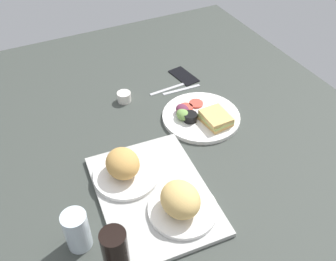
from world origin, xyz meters
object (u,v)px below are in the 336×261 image
Objects in this scene: serving_tray at (153,194)px; drinking_glass at (77,230)px; bread_plate_near at (181,202)px; cell_phone at (184,76)px; bread_plate_far at (124,168)px; plate_with_salad at (201,116)px; knife at (170,88)px; soda_bottle at (116,257)px; fork at (182,89)px; espresso_cup at (124,97)px.

drinking_glass is at bearing 104.01° from serving_tray.
cell_phone is (64.90, -35.38, -5.42)cm from bread_plate_near.
bread_plate_far is 25.98cm from drinking_glass.
plate_with_salad is (35.55, -27.36, -4.17)cm from bread_plate_near.
bread_plate_near is (-10.01, -4.38, 5.02)cm from serving_tray.
knife is at bearing 111.82° from cell_phone.
soda_bottle is at bearing 51.60° from knife.
fork is (66.48, -53.01, -9.54)cm from soda_bottle.
bread_plate_near is 1.44× the size of cell_phone.
bread_plate_far is 1.67× the size of drinking_glass.
soda_bottle reaches higher than fork.
bread_plate_near is 22.64cm from bread_plate_far.
bread_plate_near is 60.09cm from espresso_cup.
serving_tray is 1.50× the size of plate_with_salad.
bread_plate_far is at bearing 44.29° from knife.
plate_with_salad is at bearing -47.83° from soda_bottle.
fork is at bearing -27.91° from bread_plate_near.
bread_plate_near reaches higher than fork.
espresso_cup is 24.98cm from fork.
plate_with_salad is at bearing 155.86° from cell_phone.
soda_bottle is (-30.70, 13.46, 4.42)cm from bread_plate_far.
espresso_cup is (56.05, -34.76, -4.41)cm from drinking_glass.
cell_phone is at bearing -80.35° from espresso_cup.
bread_plate_near is at bearing -154.40° from bread_plate_far.
drinking_glass is 78.67cm from knife.
knife is at bearing -31.50° from serving_tray.
soda_bottle reaches higher than bread_plate_near.
espresso_cup is at bearing -20.73° from bread_plate_far.
serving_tray is 12.02cm from bread_plate_near.
serving_tray is 3.51× the size of drinking_glass.
bread_plate_near reaches higher than bread_plate_far.
drinking_glass is at bearing 82.88° from bread_plate_near.
knife is at bearing -34.08° from fork.
soda_bottle is 1.15× the size of fork.
knife is 11.18cm from cell_phone.
drinking_glass is at bearing 119.18° from plate_with_salad.
knife is (38.79, -35.55, -5.12)cm from bread_plate_far.
fork is (46.19, -34.14, -0.55)cm from serving_tray.
cell_phone is (8.70, -5.62, 0.15)cm from fork.
serving_tray is 67.78cm from cell_phone.
drinking_glass is 66.10cm from espresso_cup.
fork is 1.18× the size of cell_phone.
serving_tray is at bearing 55.30° from knife.
drinking_glass is at bearing 41.84° from knife.
drinking_glass is 89.50cm from cell_phone.
fork is (35.79, -39.55, -5.12)cm from bread_plate_far.
bread_plate_far is at bearing 44.93° from fork.
cell_phone reaches higher than fork.
knife is at bearing -91.54° from espresso_cup.
cell_phone is at bearing -37.95° from soda_bottle.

